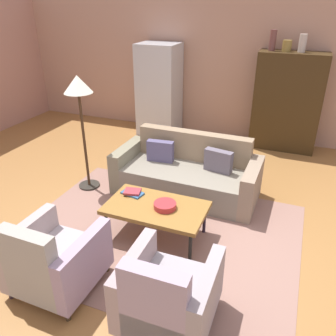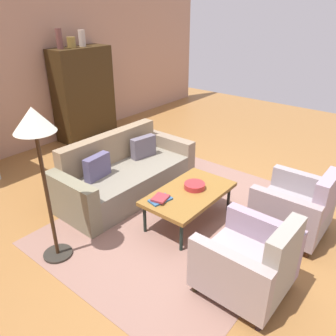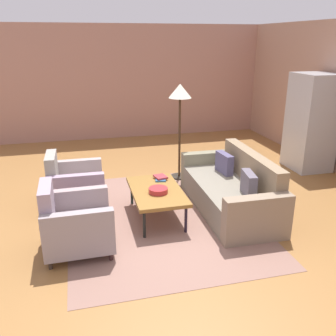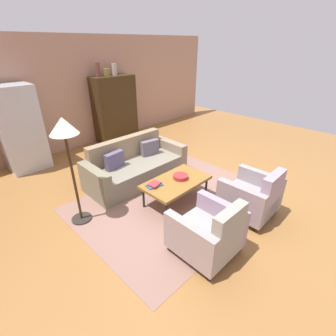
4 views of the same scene
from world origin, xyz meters
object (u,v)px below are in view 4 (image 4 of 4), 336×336
book_stack (154,185)px  cabinet (115,109)px  armchair_left (210,234)px  coffee_table (176,182)px  vase_round (107,72)px  fruit_bowl (181,177)px  refrigerator (20,129)px  vase_tall (98,70)px  armchair_right (253,197)px  vase_small (114,69)px  floor_lamp (65,137)px  couch (135,167)px

book_stack → cabinet: size_ratio=0.17×
armchair_left → book_stack: size_ratio=2.96×
coffee_table → vase_round: (1.01, 3.47, 1.50)m
fruit_bowl → book_stack: bearing=163.7°
vase_round → refrigerator: size_ratio=0.10×
vase_tall → vase_round: 0.26m
coffee_table → refrigerator: size_ratio=0.65×
fruit_bowl → cabinet: size_ratio=0.15×
vase_tall → armchair_right: bearing=-92.0°
book_stack → vase_small: size_ratio=1.00×
armchair_left → floor_lamp: size_ratio=0.51×
refrigerator → floor_lamp: refrigerator is taller
armchair_right → cabinet: bearing=82.4°
armchair_left → refrigerator: refrigerator is taller
vase_tall → vase_round: (0.25, 0.00, -0.08)m
armchair_left → cabinet: bearing=70.0°
armchair_right → fruit_bowl: 1.27m
book_stack → vase_tall: 3.83m
armchair_right → vase_tall: size_ratio=2.50×
couch → floor_lamp: 1.92m
couch → fruit_bowl: 1.21m
refrigerator → vase_small: bearing=2.2°
fruit_bowl → vase_tall: bearing=79.4°
armchair_right → floor_lamp: (-2.07, 1.92, 1.10)m
vase_tall → fruit_bowl: bearing=-100.6°
armchair_right → cabinet: size_ratio=0.49×
vase_round → refrigerator: bearing=-177.6°
vase_tall → couch: bearing=-108.5°
vase_round → refrigerator: (-2.39, -0.10, -0.97)m
vase_round → book_stack: bearing=-112.9°
book_stack → vase_small: vase_small is taller
cabinet → refrigerator: refrigerator is taller
book_stack → vase_round: bearing=67.1°
coffee_table → vase_round: bearing=73.7°
vase_small → armchair_left: bearing=-111.9°
cabinet → vase_small: vase_small is taller
coffee_table → vase_tall: 3.89m
armchair_right → refrigerator: refrigerator is taller
couch → vase_round: vase_round is taller
vase_round → coffee_table: bearing=-106.3°
coffee_table → floor_lamp: floor_lamp is taller
fruit_bowl → couch: bearing=95.5°
fruit_bowl → armchair_left: bearing=-121.6°
armchair_right → vase_round: size_ratio=4.64×
vase_small → refrigerator: (-2.64, -0.10, -1.02)m
armchair_right → vase_tall: (0.16, 4.64, 1.63)m
vase_round → fruit_bowl: bearing=-104.5°
armchair_left → vase_round: bearing=71.6°
cabinet → coffee_table: bearing=-108.5°
armchair_left → fruit_bowl: armchair_left is taller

